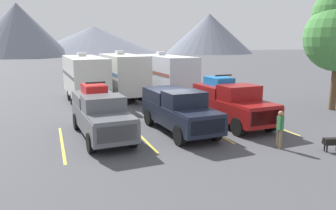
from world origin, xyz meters
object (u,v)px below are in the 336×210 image
(pickup_truck_b, at_px, (178,109))
(dog, at_px, (335,141))
(camper_trailer_a, at_px, (85,76))
(pickup_truck_c, at_px, (231,102))
(camper_trailer_b, at_px, (123,73))
(pickup_truck_a, at_px, (100,113))
(camper_trailer_c, at_px, (166,73))
(person_a, at_px, (280,127))

(pickup_truck_b, relative_size, dog, 5.61)
(pickup_truck_b, height_order, camper_trailer_a, camper_trailer_a)
(pickup_truck_c, relative_size, dog, 5.42)
(camper_trailer_a, height_order, camper_trailer_b, camper_trailer_b)
(camper_trailer_a, bearing_deg, pickup_truck_a, -92.09)
(pickup_truck_b, distance_m, camper_trailer_b, 10.63)
(pickup_truck_b, relative_size, camper_trailer_c, 0.66)
(camper_trailer_b, distance_m, camper_trailer_c, 3.44)
(pickup_truck_c, bearing_deg, pickup_truck_b, -173.71)
(camper_trailer_c, bearing_deg, pickup_truck_b, -106.46)
(person_a, distance_m, dog, 2.27)
(pickup_truck_a, xyz_separation_m, camper_trailer_c, (6.78, 9.62, 0.76))
(pickup_truck_b, height_order, camper_trailer_c, camper_trailer_c)
(camper_trailer_c, bearing_deg, camper_trailer_b, 171.53)
(person_a, xyz_separation_m, dog, (1.91, -1.14, -0.49))
(pickup_truck_b, height_order, pickup_truck_c, pickup_truck_c)
(camper_trailer_b, height_order, camper_trailer_c, camper_trailer_b)
(dog, bearing_deg, pickup_truck_b, 134.07)
(dog, bearing_deg, camper_trailer_a, 118.66)
(pickup_truck_c, height_order, dog, pickup_truck_c)
(pickup_truck_b, distance_m, camper_trailer_c, 10.54)
(pickup_truck_c, bearing_deg, person_a, -92.60)
(camper_trailer_b, distance_m, person_a, 15.03)
(pickup_truck_b, xyz_separation_m, camper_trailer_a, (-3.44, 10.25, 0.77))
(camper_trailer_a, relative_size, person_a, 5.20)
(camper_trailer_a, xyz_separation_m, camper_trailer_b, (3.02, 0.34, 0.05))
(camper_trailer_a, height_order, dog, camper_trailer_a)
(camper_trailer_b, xyz_separation_m, person_a, (3.48, -14.58, -1.02))
(person_a, bearing_deg, pickup_truck_b, 127.47)
(pickup_truck_b, xyz_separation_m, camper_trailer_c, (2.98, 10.09, 0.77))
(camper_trailer_b, bearing_deg, camper_trailer_c, -8.47)
(pickup_truck_b, xyz_separation_m, pickup_truck_c, (3.26, 0.36, 0.08))
(camper_trailer_c, distance_m, dog, 15.41)
(camper_trailer_c, xyz_separation_m, dog, (1.99, -15.22, -1.46))
(pickup_truck_b, relative_size, person_a, 3.48)
(dog, bearing_deg, camper_trailer_c, 97.44)
(pickup_truck_a, relative_size, pickup_truck_b, 1.02)
(pickup_truck_b, xyz_separation_m, person_a, (3.06, -3.99, -0.20))
(pickup_truck_a, xyz_separation_m, camper_trailer_b, (3.38, 10.13, 0.81))
(pickup_truck_a, xyz_separation_m, pickup_truck_c, (7.05, -0.10, 0.07))
(pickup_truck_a, bearing_deg, camper_trailer_a, 87.91)
(pickup_truck_c, bearing_deg, dog, -72.70)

